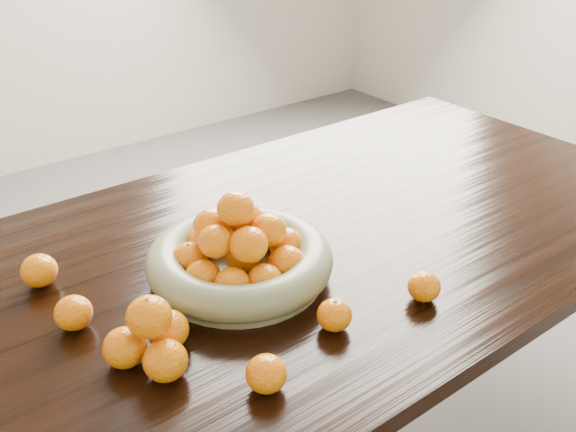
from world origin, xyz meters
TOP-DOWN VIEW (x-y plane):
  - dining_table at (0.00, 0.00)m, footprint 2.00×1.00m
  - fruit_bowl at (-0.18, -0.05)m, footprint 0.37×0.37m
  - orange_pyramid at (-0.44, -0.17)m, footprint 0.15×0.14m
  - loose_orange_0 at (-0.14, -0.29)m, footprint 0.06×0.06m
  - loose_orange_1 at (-0.33, -0.34)m, footprint 0.07×0.07m
  - loose_orange_2 at (0.05, -0.32)m, footprint 0.06×0.06m
  - loose_orange_3 at (-0.51, 0.17)m, footprint 0.07×0.07m
  - loose_orange_4 at (-0.51, -0.00)m, footprint 0.07×0.07m

SIDE VIEW (x-z plane):
  - dining_table at x=0.00m, z-range 0.29..1.04m
  - loose_orange_2 at x=0.05m, z-range 0.75..0.81m
  - loose_orange_0 at x=-0.14m, z-range 0.75..0.81m
  - loose_orange_1 at x=-0.33m, z-range 0.75..0.81m
  - loose_orange_4 at x=-0.51m, z-range 0.75..0.81m
  - loose_orange_3 at x=-0.51m, z-range 0.75..0.82m
  - orange_pyramid at x=-0.44m, z-range 0.74..0.86m
  - fruit_bowl at x=-0.18m, z-range 0.71..0.89m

